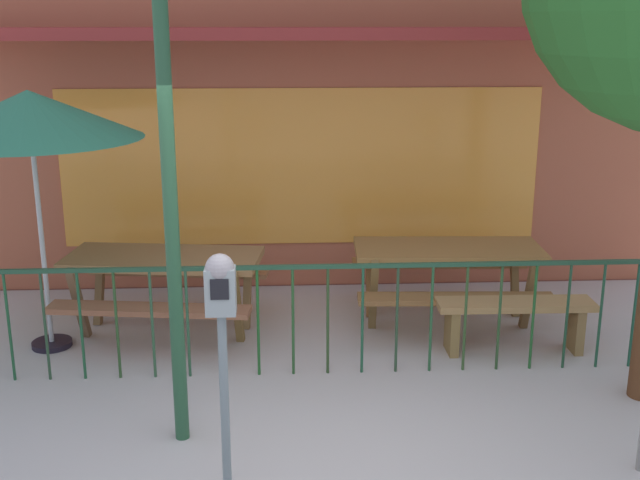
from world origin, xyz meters
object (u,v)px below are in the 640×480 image
object	(u,v)px
picnic_table_left	(164,272)
patio_bench	(515,315)
parking_meter_near	(221,312)
street_lamp	(164,85)
patio_umbrella	(29,116)
picnic_table_right	(447,263)

from	to	relation	value
picnic_table_left	patio_bench	size ratio (longest dim) A/B	1.39
parking_meter_near	street_lamp	world-z (taller)	street_lamp
patio_umbrella	patio_bench	bearing A→B (deg)	-4.45
picnic_table_right	street_lamp	world-z (taller)	street_lamp
patio_bench	picnic_table_right	bearing A→B (deg)	121.85
parking_meter_near	street_lamp	size ratio (longest dim) A/B	0.42
patio_bench	street_lamp	bearing A→B (deg)	-153.76
picnic_table_right	patio_bench	distance (m)	0.91
picnic_table_left	patio_umbrella	bearing A→B (deg)	-164.45
picnic_table_left	parking_meter_near	bearing A→B (deg)	-74.65
picnic_table_left	patio_bench	bearing A→B (deg)	-10.84
picnic_table_left	street_lamp	xyz separation A→B (m)	(0.37, -1.99, 1.89)
picnic_table_right	street_lamp	size ratio (longest dim) A/B	0.49
patio_bench	patio_umbrella	bearing A→B (deg)	175.55
picnic_table_right	patio_umbrella	bearing A→B (deg)	-173.62
patio_umbrella	street_lamp	xyz separation A→B (m)	(1.39, -1.71, 0.39)
picnic_table_right	patio_umbrella	distance (m)	4.05
picnic_table_left	picnic_table_right	xyz separation A→B (m)	(2.72, 0.14, 0.00)
patio_umbrella	street_lamp	bearing A→B (deg)	-50.95
picnic_table_right	patio_umbrella	size ratio (longest dim) A/B	0.80
patio_umbrella	parking_meter_near	size ratio (longest dim) A/B	1.47
street_lamp	picnic_table_left	bearing A→B (deg)	100.61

